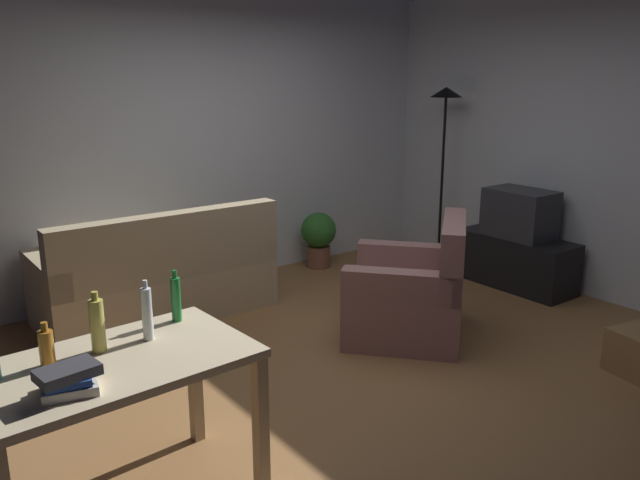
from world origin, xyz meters
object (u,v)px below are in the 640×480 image
Objects in this scene: armchair at (413,295)px; bottle_amber at (47,348)px; tv_stand at (516,261)px; bottle_clear at (147,313)px; book_stack at (68,380)px; potted_plant at (319,236)px; tv at (520,213)px; desk at (114,383)px; bottle_squat at (97,325)px; couch at (158,281)px; torchiere_lamp at (445,127)px; bottle_green at (176,299)px.

bottle_amber reaches higher than armchair.
bottle_clear is (-3.90, -0.80, 0.65)m from tv_stand.
potted_plant is at bearing 39.98° from book_stack.
book_stack is (-4.35, -1.12, 0.12)m from tv.
book_stack is (-4.35, -1.12, 0.58)m from tv_stand.
desk is at bearing -139.95° from potted_plant.
bottle_squat reaches higher than tv_stand.
torchiere_lamp is at bearing 174.18° from couch.
bottle_squat is at bearing 5.44° from bottle_amber.
book_stack is at bearing -154.36° from torchiere_lamp.
couch reaches higher than book_stack.
desk is 0.54m from bottle_green.
couch is at bearing 61.35° from bottle_squat.
bottle_amber reaches higher than book_stack.
bottle_green reaches higher than tv_stand.
desk is at bearing -155.26° from torchiere_lamp.
torchiere_lamp reaches higher than bottle_amber.
armchair is at bearing 12.33° from bottle_squat.
potted_plant is at bearing 36.67° from desk.
bottle_squat is 1.06× the size of bottle_green.
couch is at bearing 174.18° from torchiere_lamp.
tv_stand is 1.95m from potted_plant.
book_stack reaches higher than tv_stand.
tv is 2.25× the size of bottle_green.
bottle_amber is (-0.24, 0.10, 0.20)m from desk.
bottle_amber is at bearing 100.67° from tv.
torchiere_lamp is at bearing -28.80° from potted_plant.
tv_stand is 4.03m from bottle_clear.
book_stack is (0.00, -0.29, -0.03)m from bottle_amber.
tv_stand is 4.13× the size of bottle_green.
tv is 3.99m from bottle_clear.
bottle_amber is 0.46m from bottle_clear.
bottle_green is (-3.70, -0.67, 0.18)m from tv.
bottle_clear is at bearing -155.50° from torchiere_lamp.
book_stack is at bearing 104.37° from tv.
potted_plant is at bearing 151.20° from torchiere_lamp.
armchair is at bearing 13.62° from bottle_clear.
bottle_amber is (-2.76, -0.58, 0.52)m from armchair.
armchair reaches higher than tv_stand.
torchiere_lamp is (0.00, 0.97, 1.17)m from tv_stand.
tv reaches higher than desk.
torchiere_lamp reaches higher than desk.
tv is at bearing 11.64° from bottle_clear.
desk is 2.17× the size of potted_plant.
potted_plant is (1.87, 0.31, 0.02)m from couch.
bottle_amber is at bearing -29.17° from armchair.
tv is at bearing -90.00° from tv_stand.
desk is 6.15× the size of bottle_amber.
desk is at bearing 102.65° from tv_stand.
couch is 1.51× the size of armchair.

